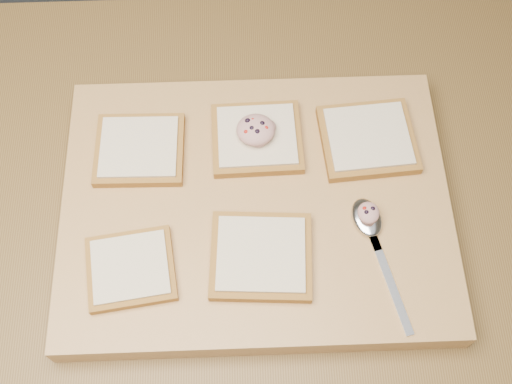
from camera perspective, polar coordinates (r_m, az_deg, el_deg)
ground at (r=1.76m, az=0.83°, el=-14.03°), size 4.00×4.00×0.00m
island_counter at (r=1.33m, az=1.08°, el=-9.77°), size 2.00×0.80×0.90m
cutting_board at (r=0.89m, az=-0.00°, el=-1.30°), size 0.53×0.40×0.04m
bread_far_left at (r=0.91m, az=-10.32°, el=3.77°), size 0.12×0.11×0.02m
bread_far_center at (r=0.90m, az=0.07°, el=4.82°), size 0.13×0.12×0.02m
bread_far_right at (r=0.92m, az=9.91°, el=4.67°), size 0.14×0.13×0.02m
bread_near_left at (r=0.84m, az=-11.08°, el=-6.69°), size 0.12×0.11×0.02m
bread_near_center at (r=0.83m, az=0.45°, el=-5.70°), size 0.14×0.13×0.02m
tuna_salad_dollop at (r=0.89m, az=-0.03°, el=5.57°), size 0.05×0.05×0.03m
spoon at (r=0.86m, az=10.12°, el=-3.08°), size 0.07×0.19×0.01m
spoon_salad at (r=0.85m, az=9.97°, el=-1.83°), size 0.03×0.03×0.02m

